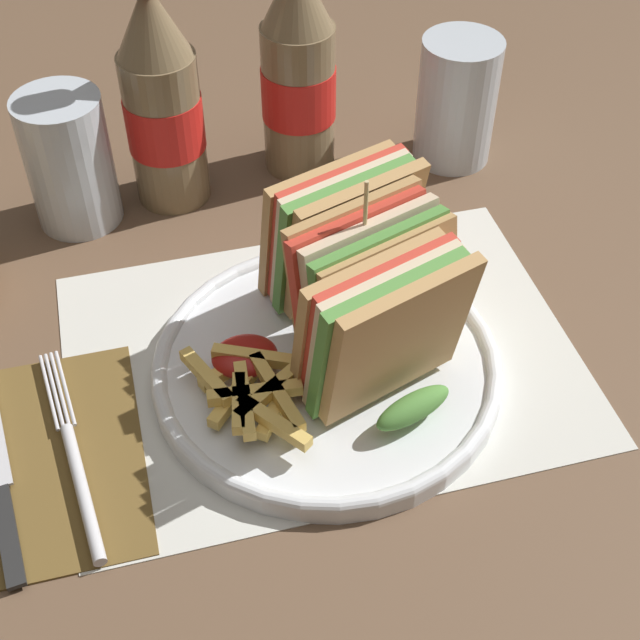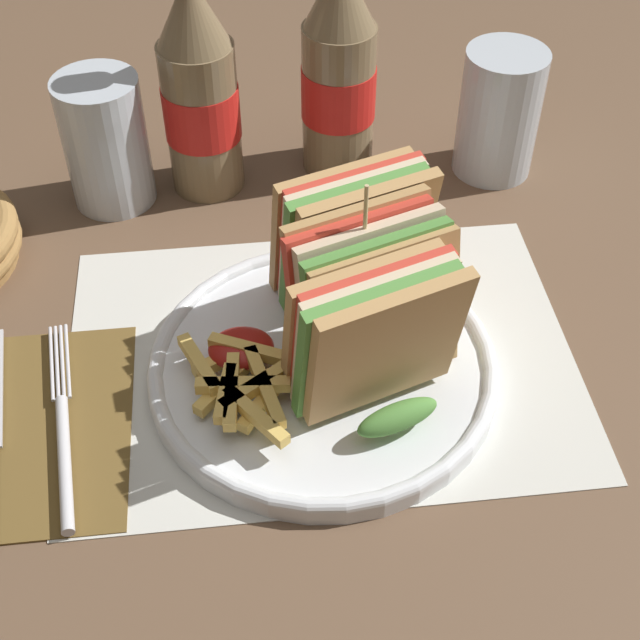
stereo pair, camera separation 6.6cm
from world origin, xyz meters
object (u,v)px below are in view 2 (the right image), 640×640
object	(u,v)px
fork	(63,439)
glass_near	(498,120)
club_sandwich	(366,288)
glass_far	(107,150)
coke_bottle_far	(339,72)
plate_main	(323,366)
coke_bottle_near	(199,91)

from	to	relation	value
fork	glass_near	xyz separation A→B (m)	(0.38, 0.30, 0.04)
club_sandwich	fork	xyz separation A→B (m)	(-0.22, -0.06, -0.07)
glass_far	glass_near	bearing A→B (deg)	1.05
coke_bottle_far	glass_near	xyz separation A→B (m)	(0.15, -0.02, -0.05)
glass_near	coke_bottle_far	bearing A→B (deg)	170.56
fork	coke_bottle_far	size ratio (longest dim) A/B	0.83
club_sandwich	glass_far	bearing A→B (deg)	131.20
club_sandwich	fork	distance (m)	0.24
plate_main	coke_bottle_far	bearing A→B (deg)	80.45
plate_main	glass_far	distance (m)	0.30
fork	glass_far	xyz separation A→B (m)	(0.02, 0.29, 0.04)
coke_bottle_far	plate_main	bearing A→B (deg)	-99.55
plate_main	glass_near	xyz separation A→B (m)	(0.19, 0.25, 0.04)
plate_main	club_sandwich	size ratio (longest dim) A/B	1.22
fork	coke_bottle_far	distance (m)	0.41
club_sandwich	glass_far	xyz separation A→B (m)	(-0.20, 0.23, -0.02)
fork	glass_far	bearing A→B (deg)	78.40
coke_bottle_far	glass_near	world-z (taller)	coke_bottle_far
coke_bottle_near	glass_near	bearing A→B (deg)	-1.27
coke_bottle_far	glass_near	distance (m)	0.16
plate_main	fork	size ratio (longest dim) A/B	1.38
coke_bottle_near	glass_near	xyz separation A→B (m)	(0.27, -0.01, -0.05)
glass_far	fork	bearing A→B (deg)	-94.43
coke_bottle_near	coke_bottle_far	world-z (taller)	same
plate_main	glass_far	size ratio (longest dim) A/B	2.16
club_sandwich	coke_bottle_far	bearing A→B (deg)	87.02
coke_bottle_near	glass_far	distance (m)	0.10
club_sandwich	glass_near	distance (m)	0.28
glass_far	plate_main	bearing A→B (deg)	-55.53
plate_main	fork	distance (m)	0.19
club_sandwich	coke_bottle_near	distance (m)	0.27
coke_bottle_near	glass_near	distance (m)	0.28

